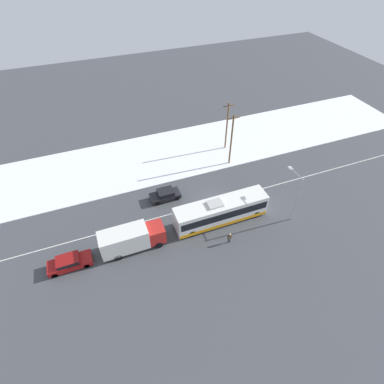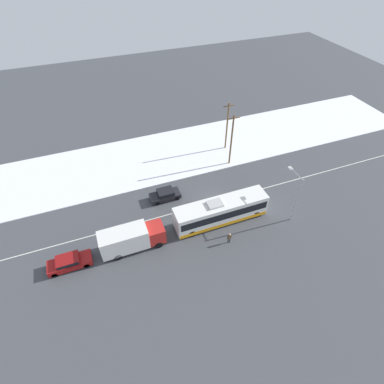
{
  "view_description": "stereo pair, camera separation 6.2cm",
  "coord_description": "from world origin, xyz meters",
  "px_view_note": "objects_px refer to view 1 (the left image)",
  "views": [
    {
      "loc": [
        -12.6,
        -25.23,
        28.25
      ],
      "look_at": [
        -2.41,
        1.48,
        1.4
      ],
      "focal_mm": 28.0,
      "sensor_mm": 36.0,
      "label": 1
    },
    {
      "loc": [
        -12.54,
        -25.25,
        28.25
      ],
      "look_at": [
        -2.41,
        1.48,
        1.4
      ],
      "focal_mm": 28.0,
      "sensor_mm": 36.0,
      "label": 2
    }
  ],
  "objects_px": {
    "city_bus": "(221,211)",
    "streetlamp": "(295,191)",
    "sedan_car": "(165,194)",
    "utility_pole_snowlot": "(227,126)",
    "parked_car_near_truck": "(69,262)",
    "pedestrian_at_stop": "(230,237)",
    "utility_pole_roadside": "(231,140)",
    "box_truck": "(131,238)"
  },
  "relations": [
    {
      "from": "parked_car_near_truck",
      "to": "utility_pole_snowlot",
      "type": "height_order",
      "value": "utility_pole_snowlot"
    },
    {
      "from": "city_bus",
      "to": "sedan_car",
      "type": "distance_m",
      "value": 8.1
    },
    {
      "from": "sedan_car",
      "to": "utility_pole_snowlot",
      "type": "bearing_deg",
      "value": -148.02
    },
    {
      "from": "city_bus",
      "to": "streetlamp",
      "type": "height_order",
      "value": "streetlamp"
    },
    {
      "from": "sedan_car",
      "to": "utility_pole_roadside",
      "type": "height_order",
      "value": "utility_pole_roadside"
    },
    {
      "from": "sedan_car",
      "to": "utility_pole_snowlot",
      "type": "distance_m",
      "value": 15.2
    },
    {
      "from": "utility_pole_snowlot",
      "to": "parked_car_near_truck",
      "type": "bearing_deg",
      "value": -150.61
    },
    {
      "from": "box_truck",
      "to": "streetlamp",
      "type": "distance_m",
      "value": 19.75
    },
    {
      "from": "parked_car_near_truck",
      "to": "utility_pole_roadside",
      "type": "xyz_separation_m",
      "value": [
        24.13,
        10.36,
        3.52
      ]
    },
    {
      "from": "city_bus",
      "to": "streetlamp",
      "type": "distance_m",
      "value": 9.07
    },
    {
      "from": "parked_car_near_truck",
      "to": "streetlamp",
      "type": "bearing_deg",
      "value": -4.61
    },
    {
      "from": "sedan_car",
      "to": "streetlamp",
      "type": "height_order",
      "value": "streetlamp"
    },
    {
      "from": "city_bus",
      "to": "parked_car_near_truck",
      "type": "height_order",
      "value": "city_bus"
    },
    {
      "from": "box_truck",
      "to": "sedan_car",
      "type": "height_order",
      "value": "box_truck"
    },
    {
      "from": "pedestrian_at_stop",
      "to": "utility_pole_roadside",
      "type": "bearing_deg",
      "value": 63.97
    },
    {
      "from": "box_truck",
      "to": "utility_pole_roadside",
      "type": "distance_m",
      "value": 20.3
    },
    {
      "from": "pedestrian_at_stop",
      "to": "utility_pole_snowlot",
      "type": "relative_size",
      "value": 0.2
    },
    {
      "from": "box_truck",
      "to": "sedan_car",
      "type": "bearing_deg",
      "value": 47.33
    },
    {
      "from": "utility_pole_snowlot",
      "to": "box_truck",
      "type": "bearing_deg",
      "value": -142.36
    },
    {
      "from": "sedan_car",
      "to": "parked_car_near_truck",
      "type": "relative_size",
      "value": 0.87
    },
    {
      "from": "utility_pole_roadside",
      "to": "sedan_car",
      "type": "bearing_deg",
      "value": -160.88
    },
    {
      "from": "box_truck",
      "to": "utility_pole_roadside",
      "type": "height_order",
      "value": "utility_pole_roadside"
    },
    {
      "from": "box_truck",
      "to": "parked_car_near_truck",
      "type": "relative_size",
      "value": 1.56
    },
    {
      "from": "city_bus",
      "to": "box_truck",
      "type": "bearing_deg",
      "value": -178.66
    },
    {
      "from": "parked_car_near_truck",
      "to": "utility_pole_snowlot",
      "type": "relative_size",
      "value": 0.58
    },
    {
      "from": "box_truck",
      "to": "utility_pole_snowlot",
      "type": "distance_m",
      "value": 23.45
    },
    {
      "from": "streetlamp",
      "to": "utility_pole_snowlot",
      "type": "relative_size",
      "value": 0.83
    },
    {
      "from": "sedan_car",
      "to": "utility_pole_snowlot",
      "type": "relative_size",
      "value": 0.51
    },
    {
      "from": "pedestrian_at_stop",
      "to": "streetlamp",
      "type": "bearing_deg",
      "value": 6.94
    },
    {
      "from": "city_bus",
      "to": "pedestrian_at_stop",
      "type": "bearing_deg",
      "value": -97.64
    },
    {
      "from": "parked_car_near_truck",
      "to": "pedestrian_at_stop",
      "type": "height_order",
      "value": "pedestrian_at_stop"
    },
    {
      "from": "streetlamp",
      "to": "utility_pole_roadside",
      "type": "bearing_deg",
      "value": 99.97
    },
    {
      "from": "pedestrian_at_stop",
      "to": "utility_pole_snowlot",
      "type": "bearing_deg",
      "value": 65.91
    },
    {
      "from": "parked_car_near_truck",
      "to": "utility_pole_roadside",
      "type": "height_order",
      "value": "utility_pole_roadside"
    },
    {
      "from": "sedan_car",
      "to": "utility_pole_snowlot",
      "type": "height_order",
      "value": "utility_pole_snowlot"
    },
    {
      "from": "sedan_car",
      "to": "streetlamp",
      "type": "relative_size",
      "value": 0.61
    },
    {
      "from": "box_truck",
      "to": "pedestrian_at_stop",
      "type": "relative_size",
      "value": 4.64
    },
    {
      "from": "box_truck",
      "to": "streetlamp",
      "type": "xyz_separation_m",
      "value": [
        19.47,
        -2.14,
        2.56
      ]
    },
    {
      "from": "box_truck",
      "to": "sedan_car",
      "type": "relative_size",
      "value": 1.79
    },
    {
      "from": "box_truck",
      "to": "utility_pole_roadside",
      "type": "bearing_deg",
      "value": 30.9
    },
    {
      "from": "pedestrian_at_stop",
      "to": "utility_pole_snowlot",
      "type": "distance_m",
      "value": 19.39
    },
    {
      "from": "box_truck",
      "to": "utility_pole_snowlot",
      "type": "relative_size",
      "value": 0.91
    }
  ]
}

